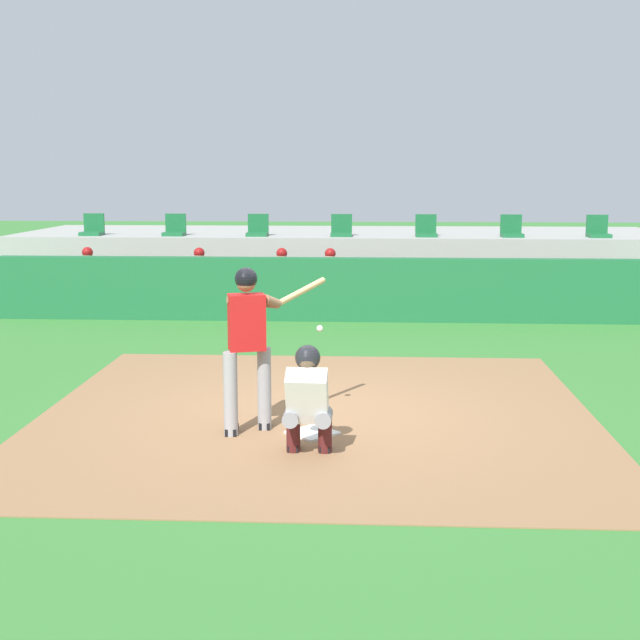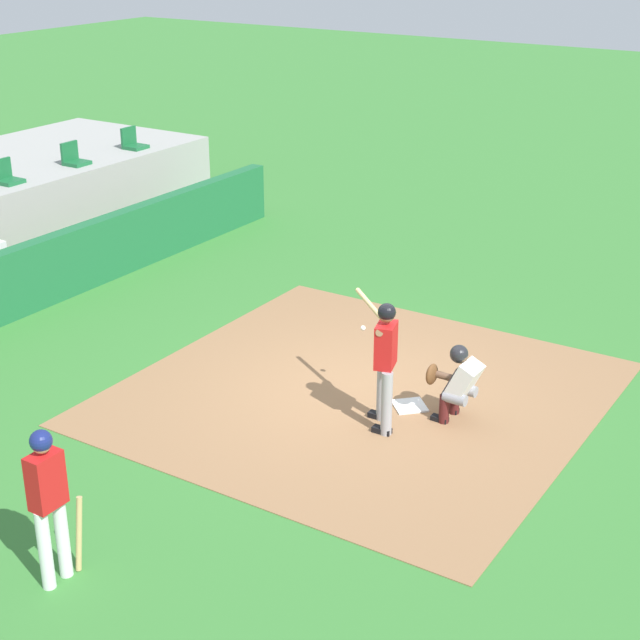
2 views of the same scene
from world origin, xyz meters
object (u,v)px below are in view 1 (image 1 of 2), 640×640
object	(u,v)px
home_plate	(312,433)
stadium_seat_2	(258,230)
dugout_player_3	(330,280)
dugout_player_0	(87,278)
stadium_seat_1	(175,229)
stadium_seat_5	(512,231)
batter_at_plate	(249,339)
dugout_player_2	(281,280)
dugout_player_1	(199,279)
stadium_seat_6	(598,231)
catcher_crouched	(308,396)
stadium_seat_0	(93,229)
stadium_seat_4	(426,230)
stadium_seat_3	(341,230)

from	to	relation	value
home_plate	stadium_seat_2	distance (m)	10.46
stadium_seat_2	dugout_player_3	bearing A→B (deg)	-50.25
dugout_player_0	stadium_seat_1	bearing A→B (deg)	55.96
stadium_seat_1	stadium_seat_5	distance (m)	7.43
stadium_seat_1	home_plate	bearing A→B (deg)	-69.95
batter_at_plate	stadium_seat_2	size ratio (longest dim) A/B	3.76
home_plate	dugout_player_3	distance (m)	8.17
batter_at_plate	dugout_player_3	distance (m)	8.12
dugout_player_2	stadium_seat_2	size ratio (longest dim) A/B	2.71
dugout_player_1	stadium_seat_6	world-z (taller)	stadium_seat_6
catcher_crouched	stadium_seat_5	bearing A→B (deg)	71.12
stadium_seat_2	dugout_player_2	bearing A→B (deg)	-70.47
home_plate	dugout_player_3	xyz separation A→B (m)	(-0.16, 8.14, 0.65)
catcher_crouched	dugout_player_1	world-z (taller)	dugout_player_1
stadium_seat_2	stadium_seat_0	bearing A→B (deg)	180.00
stadium_seat_2	stadium_seat_5	xyz separation A→B (m)	(5.57, 0.00, 0.00)
dugout_player_2	stadium_seat_4	world-z (taller)	stadium_seat_4
catcher_crouched	dugout_player_0	size ratio (longest dim) A/B	1.43
dugout_player_2	stadium_seat_6	world-z (taller)	stadium_seat_6
stadium_seat_6	dugout_player_2	bearing A→B (deg)	-163.12
batter_at_plate	dugout_player_3	bearing A→B (deg)	86.37
stadium_seat_0	stadium_seat_6	distance (m)	11.14
catcher_crouched	stadium_seat_0	distance (m)	12.25
catcher_crouched	dugout_player_1	xyz separation A→B (m)	(-2.80, 8.84, 0.06)
stadium_seat_1	stadium_seat_6	bearing A→B (deg)	0.00
catcher_crouched	stadium_seat_6	bearing A→B (deg)	62.86
dugout_player_3	stadium_seat_3	distance (m)	2.22
stadium_seat_3	stadium_seat_0	bearing A→B (deg)	180.00
stadium_seat_3	stadium_seat_4	bearing A→B (deg)	0.00
dugout_player_2	dugout_player_3	size ratio (longest dim) A/B	1.00
dugout_player_1	stadium_seat_6	size ratio (longest dim) A/B	2.71
stadium_seat_5	stadium_seat_0	bearing A→B (deg)	180.00
catcher_crouched	dugout_player_2	xyz separation A→B (m)	(-1.13, 8.84, 0.06)
batter_at_plate	stadium_seat_1	world-z (taller)	stadium_seat_1
dugout_player_0	dugout_player_2	distance (m)	3.95
dugout_player_1	dugout_player_3	size ratio (longest dim) A/B	1.00
home_plate	dugout_player_3	world-z (taller)	dugout_player_3
dugout_player_0	stadium_seat_0	distance (m)	2.26
home_plate	stadium_seat_3	size ratio (longest dim) A/B	0.92
stadium_seat_2	stadium_seat_4	xyz separation A→B (m)	(3.71, 0.00, 0.00)
dugout_player_0	stadium_seat_3	size ratio (longest dim) A/B	2.71
dugout_player_3	stadium_seat_3	size ratio (longest dim) A/B	2.71
batter_at_plate	stadium_seat_5	distance (m)	11.05
dugout_player_3	stadium_seat_5	xyz separation A→B (m)	(3.88, 2.03, 0.86)
batter_at_plate	dugout_player_2	bearing A→B (deg)	93.23
batter_at_plate	stadium_seat_3	size ratio (longest dim) A/B	3.76
stadium_seat_5	stadium_seat_6	xyz separation A→B (m)	(1.86, 0.00, 0.00)
stadium_seat_3	stadium_seat_4	world-z (taller)	same
stadium_seat_6	dugout_player_0	bearing A→B (deg)	-169.19
dugout_player_3	dugout_player_0	bearing A→B (deg)	180.00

